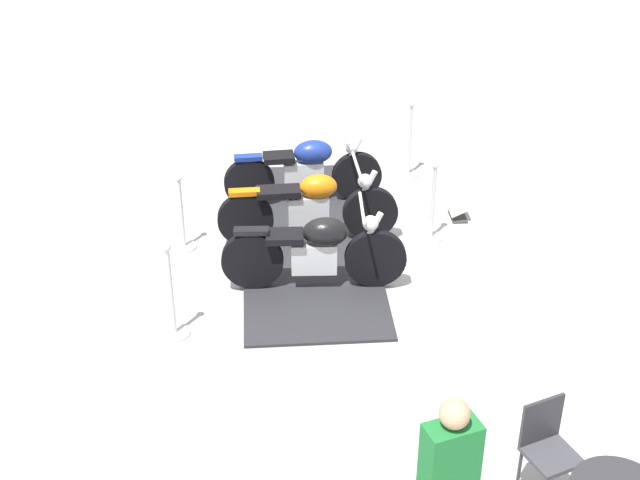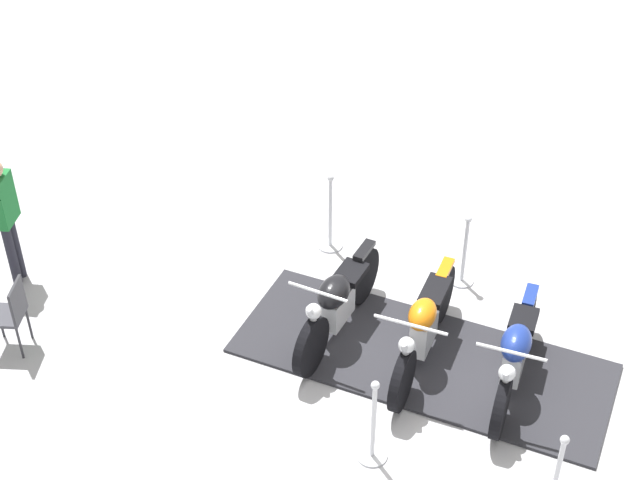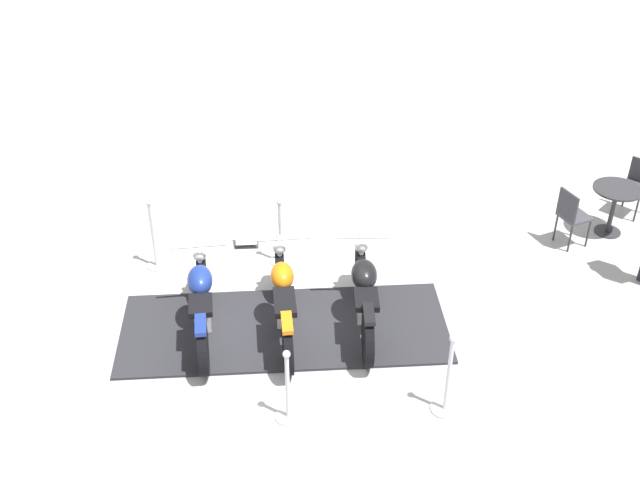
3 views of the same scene
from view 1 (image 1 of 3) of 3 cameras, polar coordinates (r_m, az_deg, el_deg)
The scene contains 12 objects.
ground_plane at distance 11.40m, azimuth -0.73°, elevation -0.17°, with size 80.00×80.00×0.00m, color #B2B2B7.
display_platform at distance 11.39m, azimuth -0.73°, elevation -0.09°, with size 4.29×1.64×0.04m, color #28282D.
motorcycle_black at distance 10.24m, azimuth -0.18°, elevation -0.59°, with size 1.55×1.59×1.04m.
motorcycle_copper at distance 11.15m, azimuth -0.62°, elevation 2.13°, with size 1.52×1.80×1.01m.
motorcycle_navy at distance 12.08m, azimuth -0.89°, elevation 4.47°, with size 1.40×1.75×0.99m.
stanchion_right_mid at distance 11.42m, azimuth 7.09°, elevation 1.64°, with size 0.32×0.32×1.07m.
stanchion_left_mid at distance 11.26m, azimuth -8.68°, elevation 1.03°, with size 0.31×0.31×1.01m.
stanchion_right_rear at distance 12.99m, azimuth 5.65°, elevation 5.70°, with size 0.30×0.30×1.14m.
stanchion_left_front at distance 9.70m, azimuth -9.30°, elevation -4.13°, with size 0.33×0.33×1.13m.
info_placard at distance 12.08m, azimuth 8.71°, elevation 1.70°, with size 0.40×0.39×0.20m.
cafe_chair_near_table at distance 7.91m, azimuth 14.14°, elevation -12.41°, with size 0.52×0.52×0.94m.
bystander_person at distance 6.75m, azimuth 8.09°, elevation -14.62°, with size 0.37×0.46×1.77m.
Camera 1 is at (6.94, -6.94, 5.81)m, focal length 50.72 mm.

